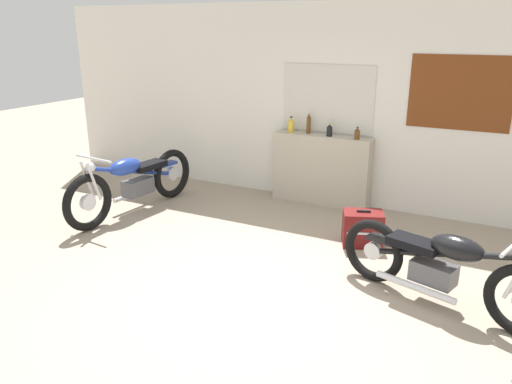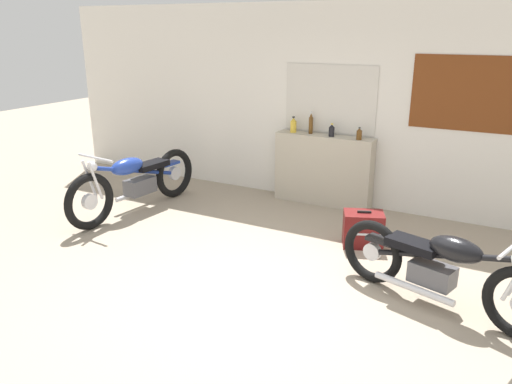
{
  "view_description": "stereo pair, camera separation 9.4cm",
  "coord_description": "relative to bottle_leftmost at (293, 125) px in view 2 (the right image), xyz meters",
  "views": [
    {
      "loc": [
        1.94,
        -3.68,
        2.46
      ],
      "look_at": [
        -0.46,
        1.06,
        0.7
      ],
      "focal_mm": 35.0,
      "sensor_mm": 36.0,
      "label": 1
    },
    {
      "loc": [
        2.03,
        -3.64,
        2.46
      ],
      "look_at": [
        -0.46,
        1.06,
        0.7
      ],
      "focal_mm": 35.0,
      "sensor_mm": 36.0,
      "label": 2
    }
  ],
  "objects": [
    {
      "name": "ground_plane",
      "position": [
        0.83,
        -2.91,
        -1.11
      ],
      "size": [
        24.0,
        24.0,
        0.0
      ],
      "primitive_type": "plane",
      "color": "gray"
    },
    {
      "name": "wall_back",
      "position": [
        0.83,
        0.19,
        0.29
      ],
      "size": [
        10.0,
        0.07,
        2.8
      ],
      "color": "silver",
      "rests_on": "ground_plane"
    },
    {
      "name": "sill_counter",
      "position": [
        0.48,
        0.01,
        -0.61
      ],
      "size": [
        1.41,
        0.28,
        1.01
      ],
      "color": "#B7AD99",
      "rests_on": "ground_plane"
    },
    {
      "name": "bottle_leftmost",
      "position": [
        0.0,
        0.0,
        0.0
      ],
      "size": [
        0.09,
        0.09,
        0.23
      ],
      "color": "gold",
      "rests_on": "sill_counter"
    },
    {
      "name": "bottle_left_center",
      "position": [
        0.25,
        0.04,
        0.04
      ],
      "size": [
        0.06,
        0.06,
        0.32
      ],
      "color": "#5B3814",
      "rests_on": "sill_counter"
    },
    {
      "name": "bottle_center",
      "position": [
        0.59,
        -0.01,
        -0.02
      ],
      "size": [
        0.08,
        0.08,
        0.18
      ],
      "color": "black",
      "rests_on": "sill_counter"
    },
    {
      "name": "bottle_right_center",
      "position": [
        0.99,
        -0.04,
        -0.03
      ],
      "size": [
        0.07,
        0.07,
        0.17
      ],
      "color": "#5B3814",
      "rests_on": "sill_counter"
    },
    {
      "name": "motorcycle_blue",
      "position": [
        -1.69,
        -1.52,
        -0.68
      ],
      "size": [
        0.64,
        2.28,
        0.92
      ],
      "color": "black",
      "rests_on": "ground_plane"
    },
    {
      "name": "motorcycle_black",
      "position": [
        2.43,
        -2.2,
        -0.71
      ],
      "size": [
        2.0,
        0.82,
        0.81
      ],
      "color": "black",
      "rests_on": "ground_plane"
    },
    {
      "name": "hard_case_darkred",
      "position": [
        1.43,
        -1.18,
        -0.91
      ],
      "size": [
        0.54,
        0.46,
        0.44
      ],
      "color": "maroon",
      "rests_on": "ground_plane"
    }
  ]
}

